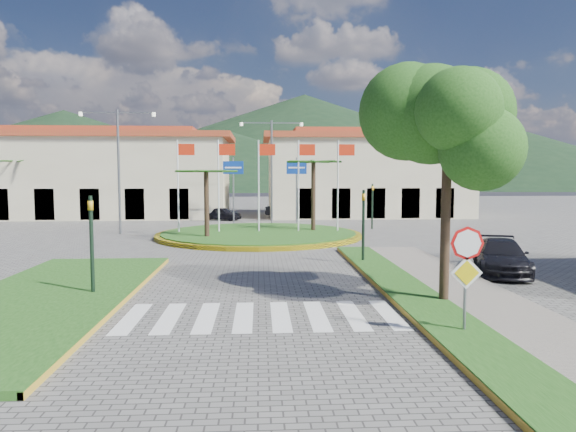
{
  "coord_description": "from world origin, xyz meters",
  "views": [
    {
      "loc": [
        0.04,
        -9.71,
        3.86
      ],
      "look_at": [
        1.03,
        8.0,
        2.42
      ],
      "focal_mm": 32.0,
      "sensor_mm": 36.0,
      "label": 1
    }
  ],
  "objects": [
    {
      "name": "street_lamp_west",
      "position": [
        -9.0,
        24.0,
        4.5
      ],
      "size": [
        4.8,
        0.16,
        8.0
      ],
      "color": "slate",
      "rests_on": "ground"
    },
    {
      "name": "white_van",
      "position": [
        -5.98,
        36.22,
        0.63
      ],
      "size": [
        4.51,
        2.09,
        1.25
      ],
      "primitive_type": "imported",
      "rotation": [
        0.0,
        0.0,
        1.57
      ],
      "color": "silver",
      "rests_on": "ground"
    },
    {
      "name": "sidewalk_right",
      "position": [
        6.0,
        2.0,
        0.07
      ],
      "size": [
        4.0,
        28.0,
        0.15
      ],
      "primitive_type": "cube",
      "color": "gray",
      "rests_on": "ground"
    },
    {
      "name": "deciduous_tree",
      "position": [
        5.5,
        5.0,
        5.18
      ],
      "size": [
        3.6,
        3.6,
        6.8
      ],
      "color": "black",
      "rests_on": "ground"
    },
    {
      "name": "hill_near_back",
      "position": [
        -10.0,
        130.0,
        8.0
      ],
      "size": [
        110.0,
        110.0,
        16.0
      ],
      "primitive_type": "cone",
      "color": "black",
      "rests_on": "ground"
    },
    {
      "name": "median_left",
      "position": [
        -6.5,
        6.0,
        0.09
      ],
      "size": [
        5.0,
        14.0,
        0.18
      ],
      "primitive_type": "cube",
      "color": "#184614",
      "rests_on": "ground"
    },
    {
      "name": "car_dark_a",
      "position": [
        -3.14,
        33.72,
        0.57
      ],
      "size": [
        3.6,
        2.52,
        1.14
      ],
      "primitive_type": "imported",
      "rotation": [
        0.0,
        0.0,
        1.18
      ],
      "color": "black",
      "rests_on": "ground"
    },
    {
      "name": "hill_far_west",
      "position": [
        -55.0,
        140.0,
        11.0
      ],
      "size": [
        140.0,
        140.0,
        22.0
      ],
      "primitive_type": "cone",
      "color": "black",
      "rests_on": "ground"
    },
    {
      "name": "traffic_light_right",
      "position": [
        4.5,
        12.0,
        1.94
      ],
      "size": [
        0.15,
        0.18,
        3.2
      ],
      "color": "black",
      "rests_on": "ground"
    },
    {
      "name": "building_left",
      "position": [
        -14.0,
        38.0,
        3.9
      ],
      "size": [
        23.32,
        9.54,
        8.05
      ],
      "color": "beige",
      "rests_on": "ground"
    },
    {
      "name": "building_right",
      "position": [
        10.0,
        38.0,
        3.9
      ],
      "size": [
        19.08,
        9.54,
        8.05
      ],
      "color": "beige",
      "rests_on": "ground"
    },
    {
      "name": "crosswalk",
      "position": [
        0.0,
        4.0,
        0.01
      ],
      "size": [
        8.0,
        3.0,
        0.01
      ],
      "primitive_type": "cube",
      "color": "silver",
      "rests_on": "ground"
    },
    {
      "name": "roundabout_island",
      "position": [
        0.0,
        22.0,
        0.17
      ],
      "size": [
        12.7,
        12.7,
        6.0
      ],
      "color": "yellow",
      "rests_on": "ground"
    },
    {
      "name": "car_dark_b",
      "position": [
        2.71,
        36.27,
        0.68
      ],
      "size": [
        4.36,
        2.52,
        1.36
      ],
      "primitive_type": "imported",
      "rotation": [
        0.0,
        0.0,
        1.29
      ],
      "color": "black",
      "rests_on": "ground"
    },
    {
      "name": "ground",
      "position": [
        0.0,
        0.0,
        0.0
      ],
      "size": [
        160.0,
        160.0,
        0.0
      ],
      "primitive_type": "plane",
      "color": "#5D5B58",
      "rests_on": "ground"
    },
    {
      "name": "car_side_right",
      "position": [
        9.49,
        9.67,
        0.65
      ],
      "size": [
        3.13,
        4.85,
        1.31
      ],
      "primitive_type": "imported",
      "rotation": [
        0.0,
        0.0,
        -0.31
      ],
      "color": "black",
      "rests_on": "ground"
    },
    {
      "name": "stop_sign",
      "position": [
        4.9,
        1.96,
        1.79
      ],
      "size": [
        0.8,
        0.11,
        2.65
      ],
      "color": "slate",
      "rests_on": "ground"
    },
    {
      "name": "street_lamp_centre",
      "position": [
        1.0,
        30.0,
        4.5
      ],
      "size": [
        4.8,
        0.16,
        8.0
      ],
      "color": "slate",
      "rests_on": "ground"
    },
    {
      "name": "traffic_light_left",
      "position": [
        -5.2,
        6.5,
        1.94
      ],
      "size": [
        0.15,
        0.18,
        3.2
      ],
      "color": "black",
      "rests_on": "ground"
    },
    {
      "name": "direction_sign_east",
      "position": [
        3.0,
        30.97,
        3.53
      ],
      "size": [
        1.6,
        0.14,
        5.2
      ],
      "color": "slate",
      "rests_on": "ground"
    },
    {
      "name": "direction_sign_west",
      "position": [
        -2.0,
        30.97,
        3.53
      ],
      "size": [
        1.6,
        0.14,
        5.2
      ],
      "color": "slate",
      "rests_on": "ground"
    },
    {
      "name": "verge_right",
      "position": [
        4.8,
        2.0,
        0.09
      ],
      "size": [
        1.6,
        28.0,
        0.18
      ],
      "primitive_type": "cube",
      "color": "#184614",
      "rests_on": "ground"
    },
    {
      "name": "hill_far_east",
      "position": [
        70.0,
        135.0,
        9.0
      ],
      "size": [
        120.0,
        120.0,
        18.0
      ],
      "primitive_type": "cone",
      "color": "black",
      "rests_on": "ground"
    },
    {
      "name": "traffic_light_far",
      "position": [
        8.0,
        26.0,
        1.94
      ],
      "size": [
        0.18,
        0.15,
        3.2
      ],
      "color": "black",
      "rests_on": "ground"
    },
    {
      "name": "hill_far_mid",
      "position": [
        15.0,
        160.0,
        15.0
      ],
      "size": [
        180.0,
        180.0,
        30.0
      ],
      "primitive_type": "cone",
      "color": "black",
      "rests_on": "ground"
    }
  ]
}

